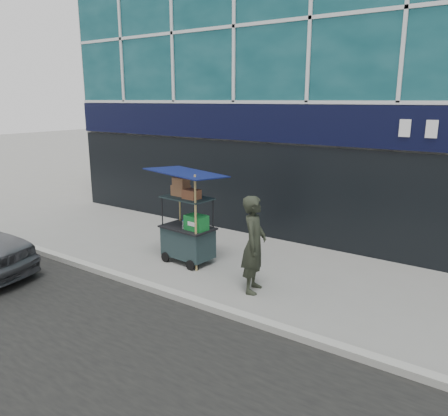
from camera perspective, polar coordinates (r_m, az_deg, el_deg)
The scene contains 5 objects.
ground at distance 7.87m, azimuth -2.38°, elevation -12.13°, with size 80.00×80.00×0.00m, color slate.
curb at distance 7.70m, azimuth -3.31°, elevation -12.25°, with size 80.00×0.18×0.12m, color gray.
building at distance 13.52m, azimuth 17.16°, elevation 24.31°, with size 16.00×6.20×12.00m.
vendor_cart at distance 9.45m, azimuth -4.72°, elevation -2.91°, with size 1.60×1.20×2.06m.
vendor_man at distance 7.97m, azimuth 3.94°, elevation -4.77°, with size 0.66×0.43×1.81m, color black.
Camera 1 is at (4.28, -5.62, 3.46)m, focal length 35.00 mm.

